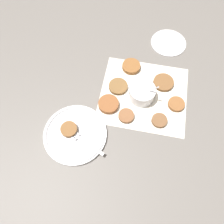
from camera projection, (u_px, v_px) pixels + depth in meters
The scene contains 14 objects.
ground_plane at pixel (143, 97), 0.90m from camera, with size 4.00×4.00×0.00m, color #605B56.
napkin at pixel (145, 95), 0.90m from camera, with size 0.38×0.35×0.00m.
sauce_bowl at pixel (142, 93), 0.87m from camera, with size 0.12×0.10×0.10m.
fritter_0 at pixel (132, 66), 0.95m from camera, with size 0.08×0.08×0.02m.
fritter_1 at pixel (164, 83), 0.91m from camera, with size 0.08×0.08×0.01m.
fritter_2 at pixel (177, 104), 0.87m from camera, with size 0.07×0.07×0.01m.
fritter_3 at pixel (160, 121), 0.84m from camera, with size 0.06×0.06×0.01m.
fritter_4 at pixel (119, 86), 0.90m from camera, with size 0.08×0.08×0.01m.
fritter_5 at pixel (109, 104), 0.87m from camera, with size 0.08×0.08×0.02m.
fritter_6 at pixel (127, 116), 0.85m from camera, with size 0.06×0.06×0.01m.
serving_plate at pixel (76, 134), 0.82m from camera, with size 0.24×0.24×0.02m.
fritter_on_plate at pixel (69, 129), 0.81m from camera, with size 0.06×0.06×0.01m.
fork at pixel (79, 138), 0.80m from camera, with size 0.18×0.08×0.00m.
extra_saucer at pixel (169, 43), 1.01m from camera, with size 0.16×0.16×0.01m.
Camera 1 is at (0.00, 0.45, 0.79)m, focal length 35.00 mm.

